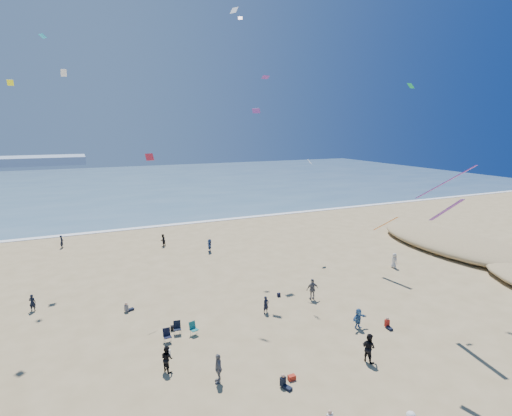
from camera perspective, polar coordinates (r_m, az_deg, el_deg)
name	(u,v)px	position (r m, az deg, el deg)	size (l,w,h in m)	color
ocean	(114,185)	(111.95, -19.63, 3.13)	(220.00, 100.00, 0.06)	#476B84
surf_line	(144,228)	(63.02, -15.68, -2.70)	(220.00, 1.20, 0.08)	white
standing_flyers	(251,303)	(33.65, -0.66, -13.42)	(38.75, 43.08, 1.93)	beige
seated_group	(292,363)	(27.08, 5.10, -21.24)	(18.71, 21.68, 0.84)	silver
chair_cluster	(180,331)	(30.82, -10.84, -16.88)	(2.69, 1.45, 1.00)	black
white_tote	(168,353)	(29.04, -12.49, -19.54)	(0.35, 0.20, 0.40)	white
black_backpack	(173,328)	(31.99, -11.81, -16.42)	(0.30, 0.22, 0.38)	black
cooler	(292,378)	(26.34, 5.13, -22.98)	(0.45, 0.30, 0.30)	#AD2818
navy_bag	(279,295)	(36.91, 3.28, -12.28)	(0.28, 0.18, 0.34)	black
kites_aloft	(323,135)	(34.09, 9.48, 10.19)	(38.91, 35.14, 30.92)	white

